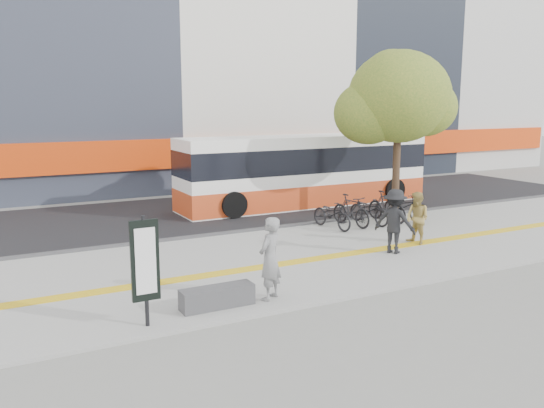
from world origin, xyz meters
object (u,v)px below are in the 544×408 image
bench (217,297)px  seated_woman (270,259)px  pedestrian_tan (417,218)px  signboard (145,262)px  bus (306,172)px  street_tree (396,99)px  pedestrian_dark (395,221)px

bench → seated_woman: bearing=-3.7°
seated_woman → pedestrian_tan: 6.71m
seated_woman → pedestrian_tan: bearing=166.2°
signboard → bus: (9.70, 10.01, 0.08)m
bus → bench: bearing=-129.9°
street_tree → pedestrian_dark: street_tree is taller
street_tree → bus: street_tree is taller
seated_woman → signboard: bearing=-29.1°
pedestrian_tan → signboard: bearing=-79.4°
bench → bus: 12.69m
signboard → street_tree: bearing=29.1°
bench → bus: (8.10, 9.70, 1.14)m
bench → seated_woman: 1.42m
seated_woman → street_tree: bearing=-178.1°
signboard → pedestrian_tan: 9.49m
signboard → seated_woman: (2.83, 0.23, -0.36)m
bench → pedestrian_dark: 6.50m
bench → signboard: bearing=-169.2°
bench → signboard: size_ratio=0.73×
street_tree → seated_woman: street_tree is taller
signboard → seated_woman: 2.86m
bench → signboard: 1.94m
signboard → street_tree: street_tree is taller
signboard → street_tree: size_ratio=0.35×
pedestrian_dark → bus: bearing=-44.7°
bus → pedestrian_dark: size_ratio=5.94×
signboard → pedestrian_dark: 8.10m
street_tree → pedestrian_tan: 5.72m
street_tree → pedestrian_tan: street_tree is taller
signboard → pedestrian_dark: bearing=14.4°
bench → street_tree: 12.23m
street_tree → pedestrian_dark: bearing=-129.4°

